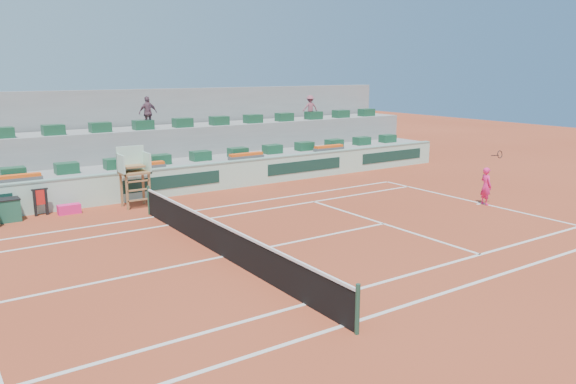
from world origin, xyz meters
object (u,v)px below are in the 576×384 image
object	(u,v)px
tennis_player	(486,186)
umpire_chair	(133,168)
drink_cooler_a	(9,210)
player_bag	(69,209)

from	to	relation	value
tennis_player	umpire_chair	bearing A→B (deg)	147.11
drink_cooler_a	tennis_player	distance (m)	18.24
umpire_chair	tennis_player	world-z (taller)	umpire_chair
drink_cooler_a	tennis_player	size ratio (longest dim) A/B	0.37
drink_cooler_a	player_bag	bearing A→B (deg)	-3.12
player_bag	drink_cooler_a	world-z (taller)	drink_cooler_a
umpire_chair	tennis_player	distance (m)	14.14
player_bag	tennis_player	xyz separation A→B (m)	(14.34, -7.92, 0.60)
player_bag	umpire_chair	size ratio (longest dim) A/B	0.34
umpire_chair	drink_cooler_a	xyz separation A→B (m)	(-4.52, 0.36, -1.12)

